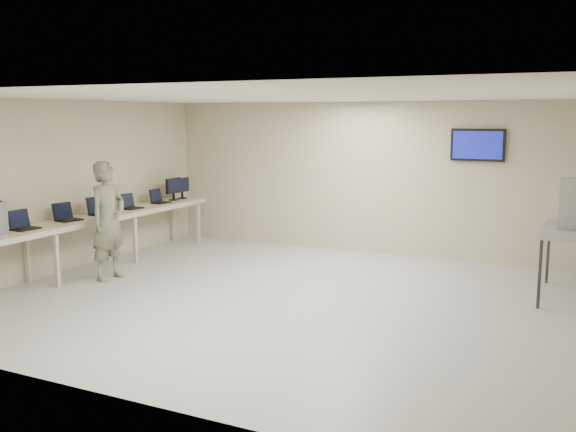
% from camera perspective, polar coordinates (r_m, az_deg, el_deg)
% --- Properties ---
extents(room, '(8.01, 7.01, 2.81)m').
position_cam_1_polar(room, '(8.80, -0.21, 1.53)').
color(room, '#B8B8B8').
rests_on(room, ground).
extents(workbench, '(0.76, 6.00, 0.90)m').
position_cam_1_polar(workbench, '(10.92, -17.67, -0.55)').
color(workbench, tan).
rests_on(workbench, ground).
extents(laptop_0, '(0.32, 0.38, 0.28)m').
position_cam_1_polar(laptop_0, '(10.12, -22.52, -0.69)').
color(laptop_0, black).
rests_on(laptop_0, workbench).
extents(laptop_1, '(0.36, 0.40, 0.28)m').
position_cam_1_polar(laptop_1, '(10.71, -19.13, -0.00)').
color(laptop_1, black).
rests_on(laptop_1, workbench).
extents(laptop_2, '(0.37, 0.42, 0.30)m').
position_cam_1_polar(laptop_2, '(11.19, -16.39, 0.51)').
color(laptop_2, black).
rests_on(laptop_2, workbench).
extents(laptop_3, '(0.32, 0.37, 0.27)m').
position_cam_1_polar(laptop_3, '(11.76, -13.88, 0.97)').
color(laptop_3, black).
rests_on(laptop_3, workbench).
extents(laptop_4, '(0.28, 0.34, 0.26)m').
position_cam_1_polar(laptop_4, '(12.42, -11.42, 1.45)').
color(laptop_4, black).
rests_on(laptop_4, workbench).
extents(monitor_near, '(0.20, 0.44, 0.44)m').
position_cam_1_polar(monitor_near, '(12.76, -10.14, 2.57)').
color(monitor_near, black).
rests_on(monitor_near, workbench).
extents(monitor_far, '(0.18, 0.41, 0.41)m').
position_cam_1_polar(monitor_far, '(12.99, -9.40, 2.63)').
color(monitor_far, black).
rests_on(monitor_far, workbench).
extents(soldier, '(0.46, 0.69, 1.85)m').
position_cam_1_polar(soldier, '(10.34, -15.70, -0.41)').
color(soldier, '#4F5741').
rests_on(soldier, ground).
extents(side_table, '(0.77, 1.64, 0.98)m').
position_cam_1_polar(side_table, '(9.74, 23.92, -1.47)').
color(side_table, gray).
rests_on(side_table, ground).
extents(storage_bins, '(0.33, 0.37, 0.70)m').
position_cam_1_polar(storage_bins, '(9.68, 23.96, 0.98)').
color(storage_bins, '#A7AAAC').
rests_on(storage_bins, side_table).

